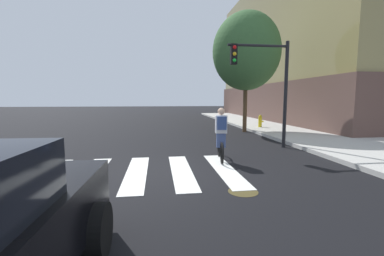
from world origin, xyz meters
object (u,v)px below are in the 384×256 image
at_px(cyclist, 221,135).
at_px(fire_hydrant, 260,121).
at_px(manhole_cover, 243,191).
at_px(street_tree_near, 246,51).
at_px(traffic_light_near, 266,76).

distance_m(cyclist, fire_hydrant, 9.14).
bearing_deg(manhole_cover, fire_hydrant, 65.82).
xyz_separation_m(manhole_cover, street_tree_near, (3.36, 9.57, 4.68)).
bearing_deg(traffic_light_near, fire_hydrant, 68.95).
distance_m(traffic_light_near, fire_hydrant, 6.86).
xyz_separation_m(cyclist, street_tree_near, (3.17, 6.85, 3.84)).
bearing_deg(traffic_light_near, manhole_cover, -118.05).
bearing_deg(cyclist, street_tree_near, 65.13).
bearing_deg(cyclist, manhole_cover, -93.97).
relative_size(manhole_cover, fire_hydrant, 0.82).
relative_size(traffic_light_near, fire_hydrant, 5.38).
height_order(manhole_cover, fire_hydrant, fire_hydrant).
height_order(cyclist, traffic_light_near, traffic_light_near).
bearing_deg(cyclist, traffic_light_near, 39.76).
bearing_deg(street_tree_near, fire_hydrant, 36.92).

